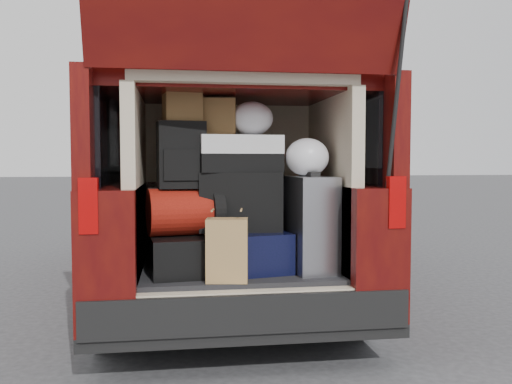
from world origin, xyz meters
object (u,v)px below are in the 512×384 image
at_px(black_soft_case, 240,201).
at_px(backpack, 181,155).
at_px(red_duffel, 185,212).
at_px(navy_hardshell, 244,250).
at_px(kraft_bag, 227,250).
at_px(black_hardshell, 184,253).
at_px(silver_roller, 310,224).
at_px(twotone_duffel, 239,154).

xyz_separation_m(black_soft_case, backpack, (-0.38, -0.05, 0.30)).
bearing_deg(black_soft_case, red_duffel, -169.11).
height_order(navy_hardshell, kraft_bag, kraft_bag).
xyz_separation_m(black_hardshell, black_soft_case, (0.36, 0.03, 0.33)).
bearing_deg(black_hardshell, silver_roller, -14.37).
relative_size(black_soft_case, backpack, 1.26).
relative_size(navy_hardshell, red_duffel, 1.28).
distance_m(kraft_bag, backpack, 0.69).
height_order(silver_roller, twotone_duffel, twotone_duffel).
bearing_deg(black_soft_case, black_hardshell, -172.45).
bearing_deg(navy_hardshell, black_soft_case, 142.48).
distance_m(navy_hardshell, red_duffel, 0.46).
bearing_deg(red_duffel, black_soft_case, -1.80).
distance_m(kraft_bag, black_soft_case, 0.45).
relative_size(navy_hardshell, silver_roller, 0.96).
relative_size(navy_hardshell, kraft_bag, 1.58).
relative_size(red_duffel, backpack, 1.09).
bearing_deg(backpack, black_soft_case, -0.13).
relative_size(backpack, twotone_duffel, 0.79).
relative_size(silver_roller, backpack, 1.45).
xyz_separation_m(kraft_bag, black_soft_case, (0.12, 0.35, 0.26)).
bearing_deg(red_duffel, twotone_duffel, -2.41).
height_order(silver_roller, kraft_bag, silver_roller).
xyz_separation_m(navy_hardshell, twotone_duffel, (-0.03, 0.01, 0.63)).
distance_m(black_soft_case, backpack, 0.48).
bearing_deg(black_soft_case, backpack, -170.18).
relative_size(kraft_bag, black_soft_case, 0.70).
bearing_deg(twotone_duffel, navy_hardshell, -22.63).
relative_size(kraft_bag, twotone_duffel, 0.70).
distance_m(silver_roller, red_duffel, 0.80).
bearing_deg(silver_roller, backpack, 165.84).
bearing_deg(silver_roller, kraft_bag, -166.59).
relative_size(navy_hardshell, backpack, 1.40).
bearing_deg(black_hardshell, black_soft_case, -1.59).
bearing_deg(kraft_bag, black_hardshell, 136.30).
relative_size(black_hardshell, silver_roller, 0.98).
distance_m(black_hardshell, kraft_bag, 0.41).
relative_size(kraft_bag, backpack, 0.89).
bearing_deg(backpack, silver_roller, -13.92).
bearing_deg(navy_hardshell, black_hardshell, 171.77).
height_order(black_hardshell, navy_hardshell, navy_hardshell).
bearing_deg(twotone_duffel, black_soft_case, 53.45).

